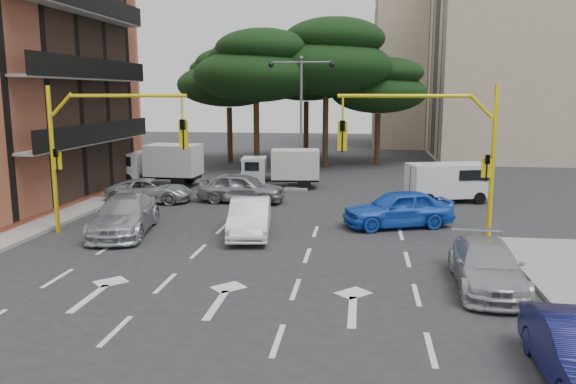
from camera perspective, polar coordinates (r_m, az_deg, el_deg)
name	(u,v)px	position (r m, az deg, el deg)	size (l,w,h in m)	color
ground	(252,253)	(20.39, -3.67, -6.25)	(120.00, 120.00, 0.00)	#28282B
median_strip	(301,182)	(35.84, 1.31, 1.03)	(1.40, 6.00, 0.15)	gray
apartment_beige_near	(558,48)	(53.76, 25.70, 13.01)	(20.20, 12.15, 18.70)	tan
apartment_beige_far	(450,67)	(63.88, 16.14, 12.08)	(16.20, 12.15, 16.70)	tan
pine_left_near	(256,66)	(41.91, -3.22, 12.66)	(9.15, 9.15, 10.23)	#382616
pine_center	(327,57)	(43.30, 3.98, 13.49)	(9.98, 9.98, 11.16)	#382616
pine_left_far	(229,77)	(46.42, -5.98, 11.52)	(8.32, 8.32, 9.30)	#382616
pine_right	(379,86)	(45.15, 9.28, 10.61)	(7.49, 7.49, 8.37)	#382616
pine_back	(307,70)	(48.41, 1.94, 12.33)	(9.15, 9.15, 10.23)	#382616
signal_mast_right	(443,143)	(21.45, 15.50, 4.79)	(5.79, 0.37, 6.00)	yellow
signal_mast_left	(93,139)	(23.78, -19.17, 5.09)	(5.79, 0.37, 6.00)	yellow
street_lamp_center	(301,97)	(35.39, 1.35, 9.62)	(4.16, 0.36, 7.77)	slate
car_white_hatch	(250,218)	(22.74, -3.90, -2.61)	(1.56, 4.48, 1.48)	white
car_blue_compact	(398,208)	(24.57, 11.11, -1.66)	(1.90, 4.72, 1.61)	blue
car_silver_wagon	(125,215)	(23.99, -16.27, -2.27)	(2.13, 5.25, 1.52)	#A9ACB1
car_silver_cross_a	(150,190)	(30.48, -13.80, 0.16)	(2.05, 4.45, 1.24)	#AEB1B6
car_silver_cross_b	(242,188)	(29.61, -4.73, 0.45)	(1.84, 4.57, 1.56)	#95969C
car_silver_parked	(487,266)	(17.74, 19.56, -7.08)	(1.88, 4.63, 1.34)	#A9ACB1
van_white	(448,182)	(30.80, 15.91, 0.95)	(1.87, 4.14, 2.07)	white
box_truck_a	(159,165)	(35.73, -12.93, 2.71)	(2.19, 5.23, 2.57)	silver
box_truck_b	(281,169)	(33.93, -0.68, 2.37)	(1.99, 4.73, 2.33)	silver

